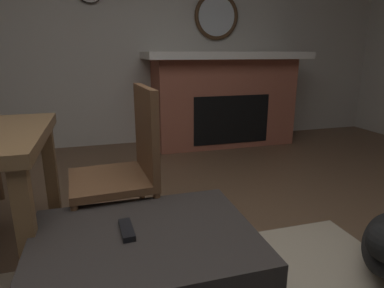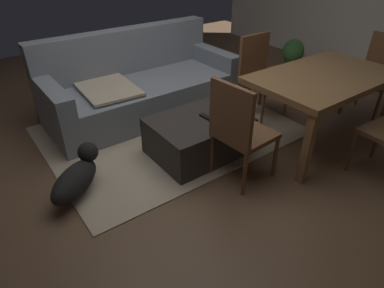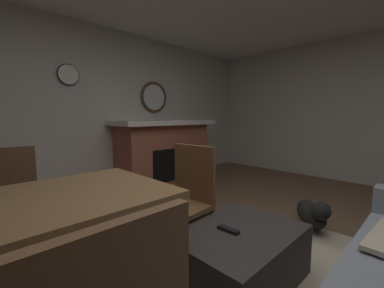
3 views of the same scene
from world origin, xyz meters
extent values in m
plane|color=brown|center=(0.00, 0.00, 0.00)|extent=(8.72, 8.72, 0.00)
cube|color=beige|center=(0.00, -3.06, 1.28)|extent=(7.67, 0.12, 2.57)
cube|color=beige|center=(-3.63, 0.00, 1.28)|extent=(0.12, 6.52, 2.57)
cube|color=#9E5642|center=(-1.26, -2.70, 0.52)|extent=(1.66, 0.60, 1.03)
cube|color=black|center=(-1.26, -2.44, 0.35)|extent=(0.92, 0.10, 0.56)
cube|color=white|center=(-1.26, -2.65, 1.07)|extent=(1.90, 0.76, 0.08)
torus|color=#4C331E|center=(-1.26, -2.97, 1.53)|extent=(0.56, 0.05, 0.56)
cylinder|color=silver|center=(-1.26, -2.97, 1.53)|extent=(0.47, 0.01, 0.47)
cube|color=#2D2826|center=(0.07, -0.15, 0.19)|extent=(0.91, 0.69, 0.38)
cube|color=black|center=(0.14, -0.19, 0.40)|extent=(0.06, 0.16, 0.02)
cube|color=brown|center=(1.20, -0.68, 0.71)|extent=(1.45, 0.90, 0.06)
cube|color=brown|center=(0.54, -0.29, 0.34)|extent=(0.07, 0.07, 0.68)
cube|color=brown|center=(0.54, -1.06, 0.34)|extent=(0.07, 0.07, 0.68)
cube|color=#513823|center=(1.20, -1.42, 0.43)|extent=(0.47, 0.47, 0.04)
cube|color=#513823|center=(1.19, -1.62, 0.69)|extent=(0.44, 0.07, 0.48)
cylinder|color=#513823|center=(1.01, -1.21, 0.21)|extent=(0.04, 0.04, 0.41)
cylinder|color=#513823|center=(0.99, -1.61, 0.21)|extent=(0.04, 0.04, 0.41)
cube|color=brown|center=(0.18, -0.68, 0.43)|extent=(0.47, 0.47, 0.04)
cube|color=brown|center=(-0.02, -0.69, 0.69)|extent=(0.07, 0.44, 0.48)
cylinder|color=brown|center=(0.36, -0.46, 0.21)|extent=(0.04, 0.04, 0.41)
cylinder|color=brown|center=(0.39, -0.86, 0.21)|extent=(0.04, 0.04, 0.41)
cylinder|color=brown|center=(-0.04, -0.49, 0.21)|extent=(0.04, 0.04, 0.41)
cylinder|color=brown|center=(-0.01, -0.89, 0.21)|extent=(0.04, 0.04, 0.41)
ellipsoid|color=black|center=(-1.15, -0.09, 0.17)|extent=(0.58, 0.53, 0.23)
sphere|color=black|center=(-0.96, 0.06, 0.29)|extent=(0.18, 0.18, 0.18)
cylinder|color=silver|center=(0.22, -2.97, 1.77)|extent=(0.28, 0.03, 0.28)
torus|color=black|center=(0.22, -2.97, 1.77)|extent=(0.30, 0.02, 0.30)
camera|label=1|loc=(0.22, 1.04, 1.10)|focal=30.52mm
camera|label=2|loc=(-1.64, -2.38, 1.87)|focal=30.97mm
camera|label=3|loc=(1.46, 0.79, 1.18)|focal=22.87mm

